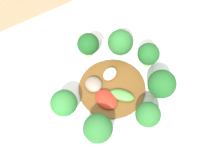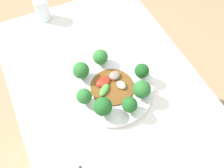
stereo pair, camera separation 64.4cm
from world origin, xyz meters
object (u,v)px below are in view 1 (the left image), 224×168
at_px(plate, 112,91).
at_px(broccoli_northwest, 162,84).
at_px(broccoli_southwest, 120,43).
at_px(broccoli_north, 148,115).
at_px(broccoli_south, 86,45).
at_px(broccoli_east, 64,103).
at_px(broccoli_northeast, 98,129).
at_px(broccoli_west, 148,54).
at_px(stirfry_center, 110,89).

bearing_deg(plate, broccoli_northwest, 139.20).
distance_m(broccoli_southwest, broccoli_north, 0.19).
bearing_deg(broccoli_south, broccoli_east, 42.94).
distance_m(broccoli_northeast, broccoli_east, 0.09).
xyz_separation_m(broccoli_west, broccoli_east, (0.22, 0.01, -0.00)).
bearing_deg(stirfry_center, broccoli_northeast, 45.74).
xyz_separation_m(broccoli_west, stirfry_center, (0.11, 0.01, -0.03)).
height_order(broccoli_west, broccoli_east, broccoli_east).
height_order(plate, broccoli_south, broccoli_south).
xyz_separation_m(broccoli_south, broccoli_north, (-0.02, 0.22, 0.00)).
distance_m(plate, broccoli_southwest, 0.11).
xyz_separation_m(broccoli_east, broccoli_north, (-0.13, 0.11, 0.00)).
height_order(plate, broccoli_northeast, broccoli_northeast).
bearing_deg(broccoli_southwest, broccoli_northwest, 93.22).
bearing_deg(plate, broccoli_southwest, -133.67).
distance_m(plate, broccoli_northwest, 0.12).
bearing_deg(broccoli_northeast, broccoli_north, 164.14).
height_order(broccoli_east, broccoli_north, same).
bearing_deg(broccoli_west, stirfry_center, 6.55).
xyz_separation_m(broccoli_northeast, broccoli_west, (-0.19, -0.09, -0.00)).
relative_size(broccoli_south, stirfry_center, 0.43).
relative_size(plate, broccoli_southwest, 4.22).
height_order(plate, broccoli_north, broccoli_north).
xyz_separation_m(broccoli_southwest, broccoli_east, (0.18, 0.07, -0.00)).
bearing_deg(broccoli_east, plate, 176.72).
relative_size(broccoli_west, broccoli_south, 1.00).
bearing_deg(broccoli_west, broccoli_southwest, -61.02).
bearing_deg(broccoli_northwest, broccoli_northeast, 3.61).
height_order(broccoli_southwest, broccoli_northeast, broccoli_northeast).
bearing_deg(broccoli_west, broccoli_northwest, 71.75).
bearing_deg(broccoli_north, broccoli_east, -41.50).
relative_size(plate, stirfry_center, 1.94).
bearing_deg(broccoli_northeast, broccoli_east, -70.97).
relative_size(broccoli_southwest, broccoli_east, 1.05).
height_order(broccoli_southwest, broccoli_east, broccoli_southwest).
xyz_separation_m(broccoli_northwest, broccoli_north, (0.06, 0.04, -0.01)).
distance_m(broccoli_southwest, broccoli_northeast, 0.22).
bearing_deg(broccoli_northeast, broccoli_southwest, -135.05).
relative_size(broccoli_west, stirfry_center, 0.43).
bearing_deg(stirfry_center, broccoli_south, -93.48).
bearing_deg(broccoli_north, plate, -81.42).
bearing_deg(broccoli_northwest, plate, -40.80).
distance_m(broccoli_north, stirfry_center, 0.11).
relative_size(broccoli_northeast, broccoli_south, 1.11).
bearing_deg(plate, broccoli_north, 98.58).
bearing_deg(broccoli_south, stirfry_center, 86.52).
bearing_deg(broccoli_northwest, broccoli_south, -66.21).
bearing_deg(broccoli_south, broccoli_north, 94.14).
bearing_deg(broccoli_east, broccoli_north, 138.50).
distance_m(broccoli_west, broccoli_east, 0.22).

